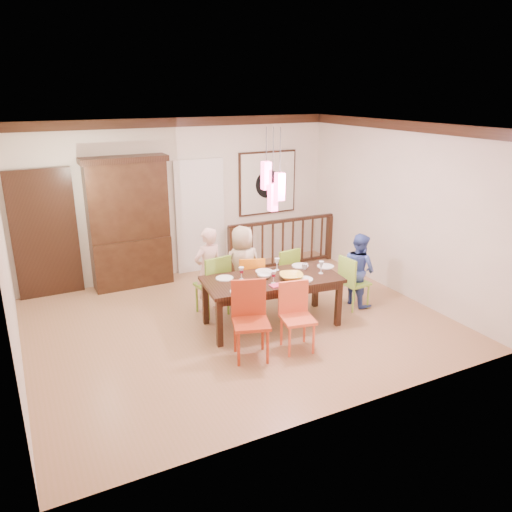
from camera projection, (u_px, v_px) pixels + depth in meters
name	position (u px, v px, depth m)	size (l,w,h in m)	color
floor	(239.00, 323.00, 7.59)	(6.00, 6.00, 0.00)	#A87C51
ceiling	(236.00, 127.00, 6.66)	(6.00, 6.00, 0.00)	white
wall_back	(181.00, 198.00, 9.24)	(6.00, 6.00, 0.00)	beige
wall_left	(5.00, 262.00, 5.84)	(5.00, 5.00, 0.00)	beige
wall_right	(399.00, 209.00, 8.41)	(5.00, 5.00, 0.00)	beige
crown_molding	(236.00, 133.00, 6.69)	(6.00, 5.00, 0.16)	black
panel_door	(45.00, 236.00, 8.30)	(1.04, 0.07, 2.24)	black
white_doorway	(200.00, 218.00, 9.49)	(0.97, 0.05, 2.22)	silver
painting	(268.00, 183.00, 9.93)	(1.25, 0.06, 1.25)	black
pendant_cluster	(273.00, 186.00, 6.87)	(0.27, 0.21, 1.14)	#E94583
dining_table	(272.00, 283.00, 7.33)	(2.09, 1.13, 0.75)	black
chair_far_left	(212.00, 280.00, 7.74)	(0.50, 0.50, 0.98)	olive
chair_far_mid	(251.00, 278.00, 7.96)	(0.52, 0.52, 0.89)	orange
chair_far_right	(283.00, 269.00, 8.33)	(0.45, 0.45, 0.90)	#81B32A
chair_near_left	(251.00, 317.00, 6.42)	(0.58, 0.58, 1.03)	#A83417
chair_near_mid	(298.00, 314.00, 6.65)	(0.49, 0.49, 0.93)	#EA5A34
chair_end_right	(355.00, 278.00, 7.98)	(0.42, 0.42, 0.87)	#97D043
china_hutch	(129.00, 223.00, 8.72)	(1.46, 0.46, 2.31)	black
balustrade	(283.00, 242.00, 9.88)	(2.32, 0.15, 0.96)	black
person_far_left	(208.00, 270.00, 7.79)	(0.50, 0.33, 1.38)	beige
person_far_mid	(242.00, 267.00, 8.01)	(0.65, 0.42, 1.33)	#C4B594
person_end_right	(359.00, 269.00, 8.09)	(0.58, 0.45, 1.20)	#405AB3
serving_bowl	(291.00, 277.00, 7.24)	(0.34, 0.34, 0.08)	yellow
small_bowl	(264.00, 276.00, 7.29)	(0.20, 0.20, 0.06)	white
cup_left	(253.00, 284.00, 6.95)	(0.12, 0.12, 0.10)	silver
cup_right	(305.00, 266.00, 7.64)	(0.10, 0.10, 0.09)	silver
plate_far_left	(225.00, 278.00, 7.27)	(0.26, 0.26, 0.01)	white
plate_far_mid	(264.00, 271.00, 7.54)	(0.26, 0.26, 0.01)	white
plate_far_right	(300.00, 266.00, 7.78)	(0.26, 0.26, 0.01)	white
plate_near_left	(239.00, 291.00, 6.79)	(0.26, 0.26, 0.01)	white
plate_near_mid	(304.00, 279.00, 7.23)	(0.26, 0.26, 0.01)	white
plate_end_right	(326.00, 266.00, 7.76)	(0.26, 0.26, 0.01)	white
wine_glass_a	(241.00, 273.00, 7.21)	(0.08, 0.08, 0.19)	#590C19
wine_glass_b	(277.00, 264.00, 7.58)	(0.08, 0.08, 0.19)	silver
wine_glass_c	(273.00, 277.00, 7.06)	(0.08, 0.08, 0.19)	#590C19
wine_glass_d	(321.00, 267.00, 7.45)	(0.08, 0.08, 0.19)	silver
napkin	(277.00, 285.00, 7.00)	(0.18, 0.14, 0.01)	#D83359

